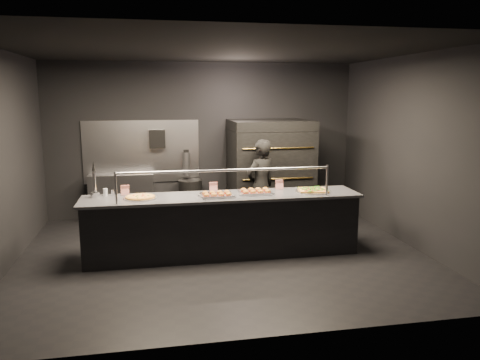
% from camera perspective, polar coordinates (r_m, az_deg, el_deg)
% --- Properties ---
extents(room, '(6.04, 6.00, 3.00)m').
position_cam_1_polar(room, '(6.85, -2.40, 2.93)').
color(room, black).
rests_on(room, ground).
extents(service_counter, '(4.10, 0.78, 1.37)m').
position_cam_1_polar(service_counter, '(7.01, -2.09, -5.50)').
color(service_counter, black).
rests_on(service_counter, ground).
extents(pizza_oven, '(1.50, 1.23, 1.91)m').
position_cam_1_polar(pizza_oven, '(8.97, 3.64, 1.26)').
color(pizza_oven, black).
rests_on(pizza_oven, ground).
extents(prep_shelf, '(1.20, 0.35, 0.90)m').
position_cam_1_polar(prep_shelf, '(9.22, -14.21, -2.06)').
color(prep_shelf, '#99999E').
rests_on(prep_shelf, ground).
extents(towel_dispenser, '(0.30, 0.20, 0.35)m').
position_cam_1_polar(towel_dispenser, '(9.10, -10.07, 4.96)').
color(towel_dispenser, black).
rests_on(towel_dispenser, room).
extents(fire_extinguisher, '(0.14, 0.14, 0.51)m').
position_cam_1_polar(fire_extinguisher, '(9.19, -6.55, 2.02)').
color(fire_extinguisher, '#B2B2B7').
rests_on(fire_extinguisher, room).
extents(beer_tap, '(0.14, 0.19, 0.52)m').
position_cam_1_polar(beer_tap, '(7.04, -17.29, -0.84)').
color(beer_tap, silver).
rests_on(beer_tap, service_counter).
extents(round_pizza, '(0.48, 0.48, 0.03)m').
position_cam_1_polar(round_pizza, '(6.85, -12.07, -2.05)').
color(round_pizza, silver).
rests_on(round_pizza, service_counter).
extents(slider_tray_a, '(0.53, 0.44, 0.08)m').
position_cam_1_polar(slider_tray_a, '(6.81, -2.85, -1.79)').
color(slider_tray_a, silver).
rests_on(slider_tray_a, service_counter).
extents(slider_tray_b, '(0.55, 0.44, 0.08)m').
position_cam_1_polar(slider_tray_b, '(7.00, 1.92, -1.44)').
color(slider_tray_b, silver).
rests_on(slider_tray_b, service_counter).
extents(square_pizza, '(0.54, 0.54, 0.05)m').
position_cam_1_polar(square_pizza, '(7.24, 8.86, -1.26)').
color(square_pizza, silver).
rests_on(square_pizza, service_counter).
extents(condiment_jar, '(0.16, 0.07, 0.11)m').
position_cam_1_polar(condiment_jar, '(7.12, -15.85, -1.45)').
color(condiment_jar, silver).
rests_on(condiment_jar, service_counter).
extents(tent_cards, '(2.48, 0.04, 0.15)m').
position_cam_1_polar(tent_cards, '(7.14, -3.98, -0.86)').
color(tent_cards, white).
rests_on(tent_cards, service_counter).
extents(trash_bin, '(0.46, 0.46, 0.76)m').
position_cam_1_polar(trash_bin, '(9.14, -6.04, -2.34)').
color(trash_bin, black).
rests_on(trash_bin, ground).
extents(worker, '(0.71, 0.63, 1.63)m').
position_cam_1_polar(worker, '(8.11, 2.54, -0.78)').
color(worker, black).
rests_on(worker, ground).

